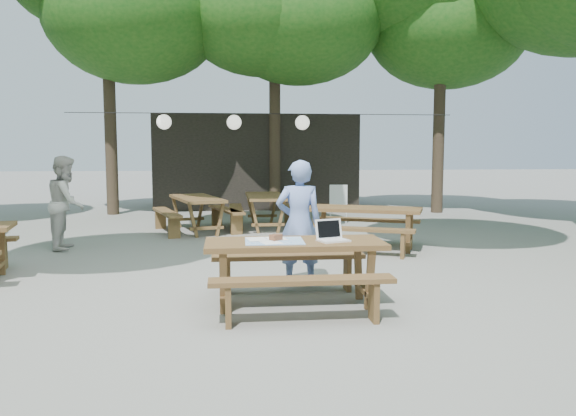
# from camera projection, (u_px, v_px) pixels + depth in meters

# --- Properties ---
(ground) EXTENTS (80.00, 80.00, 0.00)m
(ground) POSITION_uv_depth(u_px,v_px,m) (256.00, 285.00, 7.35)
(ground) COLOR slate
(ground) RESTS_ON ground
(pavilion) EXTENTS (6.00, 3.00, 2.80)m
(pavilion) POSITION_uv_depth(u_px,v_px,m) (255.00, 161.00, 17.64)
(pavilion) COLOR black
(pavilion) RESTS_ON ground
(main_picnic_table) EXTENTS (2.00, 1.58, 0.75)m
(main_picnic_table) POSITION_uv_depth(u_px,v_px,m) (295.00, 273.00, 6.34)
(main_picnic_table) COLOR #4E331B
(main_picnic_table) RESTS_ON ground
(picnic_table_ne) EXTENTS (2.36, 2.19, 0.75)m
(picnic_table_ne) POSITION_uv_depth(u_px,v_px,m) (363.00, 228.00, 9.97)
(picnic_table_ne) COLOR #4E331B
(picnic_table_ne) RESTS_ON ground
(picnic_table_far_w) EXTENTS (2.06, 2.28, 0.75)m
(picnic_table_far_w) POSITION_uv_depth(u_px,v_px,m) (197.00, 214.00, 12.10)
(picnic_table_far_w) COLOR #4E331B
(picnic_table_far_w) RESTS_ON ground
(picnic_table_far_e) EXTENTS (1.61, 2.01, 0.75)m
(picnic_table_far_e) POSITION_uv_depth(u_px,v_px,m) (265.00, 211.00, 12.68)
(picnic_table_far_e) COLOR #4E331B
(picnic_table_far_e) RESTS_ON ground
(woman) EXTENTS (0.61, 0.41, 1.64)m
(woman) POSITION_uv_depth(u_px,v_px,m) (299.00, 223.00, 7.27)
(woman) COLOR #7994DC
(woman) RESTS_ON ground
(second_person) EXTENTS (0.69, 0.85, 1.66)m
(second_person) POSITION_uv_depth(u_px,v_px,m) (66.00, 203.00, 9.96)
(second_person) COLOR silver
(second_person) RESTS_ON ground
(plastic_chair) EXTENTS (0.52, 0.52, 0.90)m
(plastic_chair) POSITION_uv_depth(u_px,v_px,m) (338.00, 211.00, 13.76)
(plastic_chair) COLOR silver
(plastic_chair) RESTS_ON ground
(laptop) EXTENTS (0.40, 0.35, 0.24)m
(laptop) POSITION_uv_depth(u_px,v_px,m) (331.00, 235.00, 6.32)
(laptop) COLOR white
(laptop) RESTS_ON main_picnic_table
(tabletop_clutter) EXTENTS (0.66, 0.58, 0.08)m
(tabletop_clutter) POSITION_uv_depth(u_px,v_px,m) (274.00, 240.00, 6.28)
(tabletop_clutter) COLOR #3B81CB
(tabletop_clutter) RESTS_ON main_picnic_table
(paper_lanterns) EXTENTS (9.00, 0.34, 0.38)m
(paper_lanterns) POSITION_uv_depth(u_px,v_px,m) (235.00, 122.00, 13.02)
(paper_lanterns) COLOR black
(paper_lanterns) RESTS_ON ground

